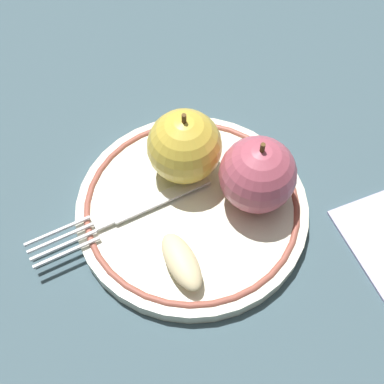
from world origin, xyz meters
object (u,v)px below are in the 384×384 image
Objects in this scene: apple_second_whole at (258,175)px; apple_red_whole at (182,146)px; fork at (127,213)px; plate at (192,208)px; apple_slice_front at (183,262)px.

apple_red_whole is at bearing 65.68° from apple_second_whole.
apple_red_whole is 0.08m from fork.
apple_second_whole reaches higher than fork.
plate is at bearing 99.40° from apple_second_whole.
fork is at bearing 101.77° from plate.
apple_slice_front is at bearing 138.86° from apple_second_whole.
apple_red_whole is at bearing 154.45° from apple_slice_front.
apple_red_whole and apple_second_whole have the same top height.
fork is (0.05, 0.05, -0.01)m from apple_slice_front.
apple_slice_front is 0.36× the size of fork.
apple_red_whole reaches higher than apple_slice_front.
apple_second_whole is 0.12m from fork.
plate is 0.06m from apple_red_whole.
apple_red_whole is 0.07m from apple_second_whole.
fork is at bearing -161.60° from apple_slice_front.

